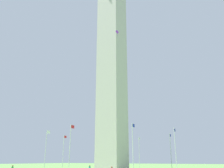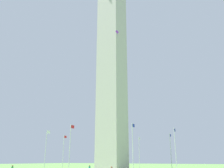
{
  "view_description": "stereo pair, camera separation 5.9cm",
  "coord_description": "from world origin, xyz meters",
  "px_view_note": "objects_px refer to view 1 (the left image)",
  "views": [
    {
      "loc": [
        -54.12,
        -32.42,
        2.41
      ],
      "look_at": [
        0.0,
        0.0,
        22.26
      ],
      "focal_mm": 39.02,
      "sensor_mm": 36.0,
      "label": 1
    },
    {
      "loc": [
        -54.09,
        -32.47,
        2.41
      ],
      "look_at": [
        0.0,
        0.0,
        22.26
      ],
      "focal_mm": 39.02,
      "sensor_mm": 36.0,
      "label": 2
    }
  ],
  "objects_px": {
    "obelisk_monument": "(112,63)",
    "flagpole_w": "(175,148)",
    "flagpole_s": "(70,146)",
    "flagpole_n": "(139,151)",
    "flagpole_e": "(63,150)",
    "flagpole_se": "(46,148)",
    "kite_purple_box": "(117,32)",
    "flagpole_nw": "(171,150)",
    "flagpole_ne": "(100,151)",
    "flagpole_sw": "(133,146)"
  },
  "relations": [
    {
      "from": "flagpole_e",
      "to": "kite_purple_box",
      "type": "distance_m",
      "value": 36.21
    },
    {
      "from": "flagpole_ne",
      "to": "flagpole_nw",
      "type": "xyz_separation_m",
      "value": [
        -0.0,
        -22.81,
        0.0
      ]
    },
    {
      "from": "flagpole_n",
      "to": "flagpole_ne",
      "type": "height_order",
      "value": "same"
    },
    {
      "from": "flagpole_e",
      "to": "flagpole_se",
      "type": "relative_size",
      "value": 1.0
    },
    {
      "from": "flagpole_w",
      "to": "kite_purple_box",
      "type": "distance_m",
      "value": 31.06
    },
    {
      "from": "flagpole_n",
      "to": "flagpole_sw",
      "type": "relative_size",
      "value": 1.0
    },
    {
      "from": "obelisk_monument",
      "to": "flagpole_e",
      "type": "height_order",
      "value": "obelisk_monument"
    },
    {
      "from": "flagpole_n",
      "to": "flagpole_nw",
      "type": "bearing_deg",
      "value": -112.5
    },
    {
      "from": "obelisk_monument",
      "to": "kite_purple_box",
      "type": "relative_size",
      "value": 36.03
    },
    {
      "from": "flagpole_ne",
      "to": "kite_purple_box",
      "type": "bearing_deg",
      "value": -136.84
    },
    {
      "from": "flagpole_e",
      "to": "flagpole_sw",
      "type": "distance_m",
      "value": 29.81
    },
    {
      "from": "flagpole_n",
      "to": "flagpole_s",
      "type": "height_order",
      "value": "same"
    },
    {
      "from": "flagpole_n",
      "to": "flagpole_ne",
      "type": "bearing_deg",
      "value": 112.5
    },
    {
      "from": "obelisk_monument",
      "to": "flagpole_ne",
      "type": "relative_size",
      "value": 6.08
    },
    {
      "from": "flagpole_se",
      "to": "kite_purple_box",
      "type": "distance_m",
      "value": 33.35
    },
    {
      "from": "flagpole_se",
      "to": "kite_purple_box",
      "type": "height_order",
      "value": "kite_purple_box"
    },
    {
      "from": "flagpole_n",
      "to": "flagpole_se",
      "type": "bearing_deg",
      "value": 157.5
    },
    {
      "from": "obelisk_monument",
      "to": "flagpole_e",
      "type": "bearing_deg",
      "value": 89.82
    },
    {
      "from": "flagpole_n",
      "to": "obelisk_monument",
      "type": "bearing_deg",
      "value": 180.0
    },
    {
      "from": "kite_purple_box",
      "to": "flagpole_sw",
      "type": "bearing_deg",
      "value": -129.21
    },
    {
      "from": "obelisk_monument",
      "to": "flagpole_s",
      "type": "bearing_deg",
      "value": 180.0
    },
    {
      "from": "flagpole_w",
      "to": "kite_purple_box",
      "type": "relative_size",
      "value": 5.93
    },
    {
      "from": "obelisk_monument",
      "to": "flagpole_w",
      "type": "distance_m",
      "value": 28.44
    },
    {
      "from": "flagpole_ne",
      "to": "kite_purple_box",
      "type": "height_order",
      "value": "kite_purple_box"
    },
    {
      "from": "flagpole_s",
      "to": "flagpole_sw",
      "type": "height_order",
      "value": "same"
    },
    {
      "from": "flagpole_se",
      "to": "kite_purple_box",
      "type": "bearing_deg",
      "value": -73.63
    },
    {
      "from": "flagpole_ne",
      "to": "flagpole_e",
      "type": "relative_size",
      "value": 1.0
    },
    {
      "from": "flagpole_s",
      "to": "flagpole_sw",
      "type": "distance_m",
      "value": 12.35
    },
    {
      "from": "flagpole_s",
      "to": "flagpole_w",
      "type": "bearing_deg",
      "value": -45.0
    },
    {
      "from": "flagpole_n",
      "to": "flagpole_s",
      "type": "bearing_deg",
      "value": 180.0
    },
    {
      "from": "kite_purple_box",
      "to": "flagpole_s",
      "type": "bearing_deg",
      "value": 150.93
    },
    {
      "from": "flagpole_e",
      "to": "kite_purple_box",
      "type": "relative_size",
      "value": 5.93
    },
    {
      "from": "obelisk_monument",
      "to": "flagpole_nw",
      "type": "relative_size",
      "value": 6.08
    },
    {
      "from": "flagpole_e",
      "to": "flagpole_nw",
      "type": "relative_size",
      "value": 1.0
    },
    {
      "from": "flagpole_ne",
      "to": "flagpole_sw",
      "type": "height_order",
      "value": "same"
    },
    {
      "from": "flagpole_sw",
      "to": "flagpole_ne",
      "type": "bearing_deg",
      "value": 45.0
    },
    {
      "from": "flagpole_w",
      "to": "flagpole_nw",
      "type": "height_order",
      "value": "same"
    },
    {
      "from": "flagpole_e",
      "to": "kite_purple_box",
      "type": "bearing_deg",
      "value": -106.77
    },
    {
      "from": "obelisk_monument",
      "to": "flagpole_nw",
      "type": "distance_m",
      "value": 28.46
    },
    {
      "from": "flagpole_s",
      "to": "flagpole_n",
      "type": "bearing_deg",
      "value": -0.0
    },
    {
      "from": "flagpole_n",
      "to": "kite_purple_box",
      "type": "xyz_separation_m",
      "value": [
        -22.61,
        -5.37,
        28.4
      ]
    },
    {
      "from": "obelisk_monument",
      "to": "flagpole_e",
      "type": "distance_m",
      "value": 28.44
    },
    {
      "from": "obelisk_monument",
      "to": "kite_purple_box",
      "type": "xyz_separation_m",
      "value": [
        -6.43,
        -5.37,
        4.98
      ]
    },
    {
      "from": "flagpole_w",
      "to": "flagpole_nw",
      "type": "relative_size",
      "value": 1.0
    },
    {
      "from": "flagpole_ne",
      "to": "flagpole_n",
      "type": "bearing_deg",
      "value": -67.5
    },
    {
      "from": "flagpole_se",
      "to": "flagpole_w",
      "type": "xyz_separation_m",
      "value": [
        11.41,
        -27.54,
        0.0
      ]
    },
    {
      "from": "flagpole_se",
      "to": "flagpole_nw",
      "type": "height_order",
      "value": "same"
    },
    {
      "from": "flagpole_n",
      "to": "flagpole_nw",
      "type": "relative_size",
      "value": 1.0
    },
    {
      "from": "obelisk_monument",
      "to": "flagpole_ne",
      "type": "distance_m",
      "value": 28.46
    },
    {
      "from": "obelisk_monument",
      "to": "flagpole_nw",
      "type": "xyz_separation_m",
      "value": [
        11.46,
        -11.41,
        -23.42
      ]
    }
  ]
}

